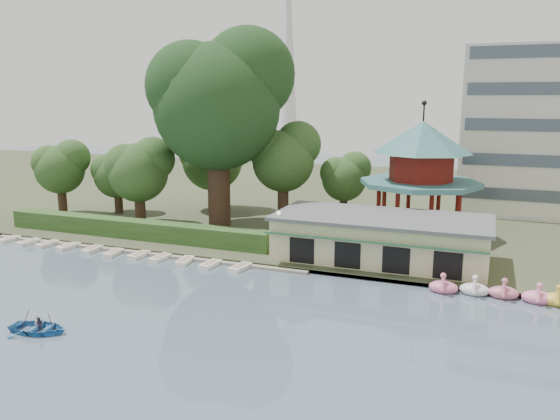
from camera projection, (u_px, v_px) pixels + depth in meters
The scene contains 13 objects.
ground_plane at pixel (138, 349), 31.91m from camera, with size 220.00×220.00×0.00m, color slate.
shore at pixel (351, 197), 79.41m from camera, with size 220.00×70.00×0.40m, color #424930.
embankment at pixel (256, 264), 47.70m from camera, with size 220.00×0.60×0.30m, color gray.
dock at pixel (140, 251), 51.82m from camera, with size 34.00×1.60×0.24m, color gray.
boathouse at pixel (381, 237), 48.01m from camera, with size 18.60×9.39×3.90m.
pavilion at pixel (421, 167), 55.43m from camera, with size 12.40×12.40×13.50m.
broadcast_tower at pixel (289, 32), 167.70m from camera, with size 8.00×8.00×96.00m.
hedge at pixel (133, 229), 55.65m from camera, with size 30.00×2.00×1.80m, color #315625.
lamp_post at pixel (279, 226), 48.07m from camera, with size 0.36×0.36×4.28m.
big_tree at pixel (219, 96), 57.84m from camera, with size 14.86×13.85×21.50m.
small_trees at pixel (195, 163), 64.32m from camera, with size 39.02×17.27×11.50m.
moored_rowboats at pixel (114, 252), 51.25m from camera, with size 27.46×2.75×0.36m.
rowboat_with_passengers at pixel (38, 324), 34.15m from camera, with size 5.73×4.46×2.01m.
Camera 1 is at (18.36, -24.64, 14.49)m, focal length 35.00 mm.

